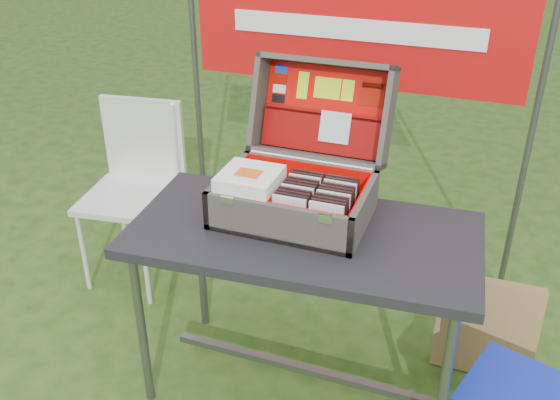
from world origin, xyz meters
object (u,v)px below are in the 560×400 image
at_px(cardboard_box, 486,327).
at_px(table, 302,316).
at_px(chair, 128,200).
at_px(suitcase, 300,151).

bearing_deg(cardboard_box, table, -150.79).
bearing_deg(chair, table, -31.19).
distance_m(table, cardboard_box, 0.83).
height_order(table, suitcase, suitcase).
relative_size(table, suitcase, 2.29).
relative_size(suitcase, chair, 0.59).
xyz_separation_m(table, cardboard_box, (0.70, 0.41, -0.18)).
height_order(suitcase, cardboard_box, suitcase).
distance_m(suitcase, chair, 1.23).
bearing_deg(suitcase, cardboard_box, 19.44).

